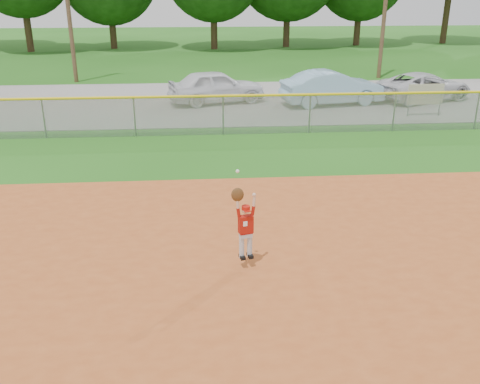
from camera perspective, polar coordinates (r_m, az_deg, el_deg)
name	(u,v)px	position (r m, az deg, el deg)	size (l,w,h in m)	color
ground	(246,262)	(11.42, 0.65, -7.45)	(120.00, 120.00, 0.00)	#215E15
clay_infield	(262,353)	(8.93, 2.41, -16.74)	(24.00, 16.00, 0.04)	#AC4D1F
parking_strip	(218,101)	(26.53, -2.41, 9.66)	(44.00, 10.00, 0.03)	gray
car_white_a	(216,86)	(26.00, -2.53, 11.19)	(1.84, 4.57, 1.56)	white
car_blue	(332,88)	(25.97, 9.80, 10.90)	(1.67, 4.78, 1.57)	#92BFDA
car_white_b	(424,86)	(28.11, 19.05, 10.61)	(2.21, 4.79, 1.33)	silver
sponsor_sign	(426,95)	(24.65, 19.18, 9.73)	(1.59, 0.11, 1.41)	gray
outfield_fence	(223,112)	(20.49, -1.81, 8.52)	(40.06, 0.10, 1.55)	gray
ballplayer	(245,223)	(10.72, 0.49, -3.37)	(0.52, 0.26, 1.93)	silver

